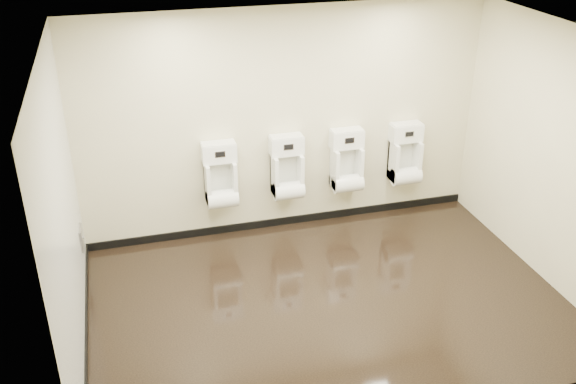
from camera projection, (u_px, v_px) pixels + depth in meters
name	position (u px, v px, depth m)	size (l,w,h in m)	color
ground	(327.00, 301.00, 6.87)	(5.00, 3.50, 0.00)	black
ceiling	(336.00, 41.00, 5.61)	(5.00, 3.50, 0.00)	white
back_wall	(284.00, 123.00, 7.75)	(5.00, 0.02, 2.80)	beige
front_wall	(408.00, 285.00, 4.73)	(5.00, 0.02, 2.80)	beige
left_wall	(63.00, 218.00, 5.65)	(0.02, 3.50, 2.80)	beige
right_wall	(553.00, 157.00, 6.83)	(0.02, 3.50, 2.80)	beige
tile_overlay_left	(63.00, 218.00, 5.65)	(0.01, 3.50, 2.80)	silver
skirting_back	(285.00, 221.00, 8.34)	(5.00, 0.02, 0.10)	black
skirting_left	(86.00, 338.00, 6.26)	(0.02, 3.50, 0.10)	black
access_panel	(81.00, 238.00, 7.09)	(0.04, 0.25, 0.25)	#9E9EA3
urinal_0	(221.00, 180.00, 7.69)	(0.42, 0.32, 0.79)	white
urinal_1	(287.00, 172.00, 7.89)	(0.42, 0.32, 0.79)	white
urinal_2	(347.00, 165.00, 8.08)	(0.42, 0.32, 0.79)	white
urinal_3	(405.00, 158.00, 8.27)	(0.42, 0.32, 0.79)	white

